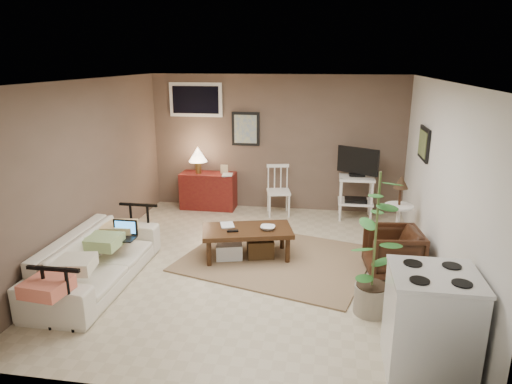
% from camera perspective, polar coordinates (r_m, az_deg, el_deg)
% --- Properties ---
extents(floor, '(5.00, 5.00, 0.00)m').
position_cam_1_polar(floor, '(6.16, -0.30, -9.14)').
color(floor, '#C1B293').
rests_on(floor, ground).
extents(art_back, '(0.50, 0.03, 0.60)m').
position_cam_1_polar(art_back, '(8.19, -1.30, 7.88)').
color(art_back, black).
extents(art_right, '(0.03, 0.60, 0.45)m').
position_cam_1_polar(art_right, '(6.77, 20.26, 5.70)').
color(art_right, black).
extents(window, '(0.96, 0.03, 0.60)m').
position_cam_1_polar(window, '(8.34, -7.54, 11.36)').
color(window, white).
extents(rug, '(2.83, 2.49, 0.02)m').
position_cam_1_polar(rug, '(6.33, 2.61, -8.32)').
color(rug, '#85694D').
rests_on(rug, floor).
extents(coffee_table, '(1.33, 0.91, 0.46)m').
position_cam_1_polar(coffee_table, '(6.28, -1.19, -6.12)').
color(coffee_table, '#3E2211').
rests_on(coffee_table, floor).
extents(sofa, '(0.61, 2.10, 0.82)m').
position_cam_1_polar(sofa, '(5.87, -19.36, -7.07)').
color(sofa, beige).
rests_on(sofa, floor).
extents(sofa_pillows, '(0.40, 2.00, 0.14)m').
position_cam_1_polar(sofa_pillows, '(5.62, -20.15, -7.17)').
color(sofa_pillows, beige).
rests_on(sofa_pillows, sofa).
extents(sofa_end_rails, '(0.56, 2.10, 0.71)m').
position_cam_1_polar(sofa_end_rails, '(5.84, -18.26, -7.71)').
color(sofa_end_rails, black).
rests_on(sofa_end_rails, floor).
extents(laptop, '(0.32, 0.23, 0.22)m').
position_cam_1_polar(laptop, '(6.04, -16.18, -4.90)').
color(laptop, black).
rests_on(laptop, sofa).
extents(red_console, '(0.99, 0.44, 1.14)m').
position_cam_1_polar(red_console, '(8.37, -6.08, 0.60)').
color(red_console, maroon).
rests_on(red_console, floor).
extents(spindle_chair, '(0.47, 0.47, 0.87)m').
position_cam_1_polar(spindle_chair, '(8.00, 2.82, 0.02)').
color(spindle_chair, white).
rests_on(spindle_chair, floor).
extents(tv_stand, '(0.67, 0.47, 1.23)m').
position_cam_1_polar(tv_stand, '(7.90, 12.46, 1.28)').
color(tv_stand, white).
rests_on(tv_stand, floor).
extents(side_table, '(0.40, 0.40, 1.08)m').
position_cam_1_polar(side_table, '(6.79, 17.47, -1.42)').
color(side_table, white).
rests_on(side_table, floor).
extents(armchair, '(0.68, 0.72, 0.67)m').
position_cam_1_polar(armchair, '(6.04, 16.74, -6.95)').
color(armchair, black).
rests_on(armchair, floor).
extents(potted_plant, '(0.40, 0.40, 1.60)m').
position_cam_1_polar(potted_plant, '(4.90, 14.70, -5.78)').
color(potted_plant, gray).
rests_on(potted_plant, floor).
extents(stove, '(0.73, 0.68, 0.95)m').
position_cam_1_polar(stove, '(4.33, 20.94, -15.04)').
color(stove, white).
rests_on(stove, floor).
extents(bowl, '(0.20, 0.06, 0.20)m').
position_cam_1_polar(bowl, '(6.15, 1.49, -3.83)').
color(bowl, '#3E2211').
rests_on(bowl, coffee_table).
extents(book_table, '(0.17, 0.08, 0.24)m').
position_cam_1_polar(book_table, '(6.27, -4.44, -3.23)').
color(book_table, '#3E2211').
rests_on(book_table, coffee_table).
extents(book_console, '(0.18, 0.05, 0.25)m').
position_cam_1_polar(book_console, '(8.08, -4.26, 2.91)').
color(book_console, '#3E2211').
rests_on(book_console, red_console).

